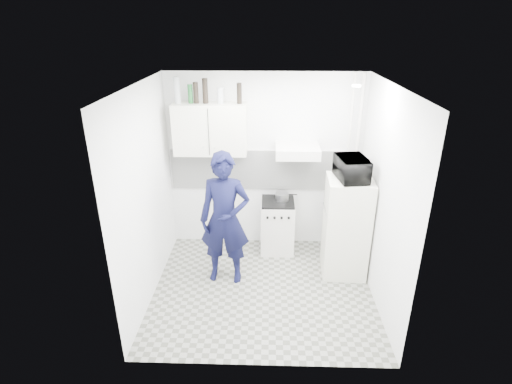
{
  "coord_description": "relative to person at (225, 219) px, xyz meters",
  "views": [
    {
      "loc": [
        0.04,
        -4.27,
        3.24
      ],
      "look_at": [
        -0.1,
        0.3,
        1.25
      ],
      "focal_mm": 28.0,
      "sensor_mm": 36.0,
      "label": 1
    }
  ],
  "objects": [
    {
      "name": "stove",
      "position": [
        0.69,
        0.75,
        -0.5
      ],
      "size": [
        0.49,
        0.49,
        0.78
      ],
      "primitive_type": "cube",
      "color": "silver",
      "rests_on": "floor"
    },
    {
      "name": "bottle_c",
      "position": [
        -0.43,
        0.83,
        1.45
      ],
      "size": [
        0.07,
        0.07,
        0.28
      ],
      "primitive_type": "cylinder",
      "color": "black",
      "rests_on": "upper_cabinet"
    },
    {
      "name": "saucepan",
      "position": [
        0.75,
        0.79,
        -0.02
      ],
      "size": [
        0.19,
        0.19,
        0.11
      ],
      "primitive_type": "cylinder",
      "color": "silver",
      "rests_on": "stove_top"
    },
    {
      "name": "bottle_a",
      "position": [
        -0.68,
        0.83,
        1.48
      ],
      "size": [
        0.08,
        0.08,
        0.34
      ],
      "primitive_type": "cylinder",
      "color": "#B2B7BC",
      "rests_on": "upper_cabinet"
    },
    {
      "name": "ceiling_spot_fixture",
      "position": [
        1.49,
        -0.05,
        1.68
      ],
      "size": [
        0.1,
        0.1,
        0.02
      ],
      "primitive_type": "cylinder",
      "color": "white",
      "rests_on": "ceiling"
    },
    {
      "name": "bottle_d",
      "position": [
        -0.3,
        0.83,
        1.48
      ],
      "size": [
        0.07,
        0.07,
        0.33
      ],
      "primitive_type": "cylinder",
      "color": "black",
      "rests_on": "upper_cabinet"
    },
    {
      "name": "pipe_a",
      "position": [
        1.79,
        0.92,
        0.41
      ],
      "size": [
        0.05,
        0.05,
        2.6
      ],
      "primitive_type": "cylinder",
      "color": "silver",
      "rests_on": "floor"
    },
    {
      "name": "stove_top",
      "position": [
        0.69,
        0.75,
        -0.09
      ],
      "size": [
        0.47,
        0.47,
        0.03
      ],
      "primitive_type": "cube",
      "color": "black",
      "rests_on": "stove"
    },
    {
      "name": "person",
      "position": [
        0.0,
        0.0,
        0.0
      ],
      "size": [
        0.67,
        0.46,
        1.78
      ],
      "primitive_type": "imported",
      "rotation": [
        0.0,
        0.0,
        -0.06
      ],
      "color": "black",
      "rests_on": "floor"
    },
    {
      "name": "bottle_b",
      "position": [
        -0.5,
        0.83,
        1.44
      ],
      "size": [
        0.06,
        0.06,
        0.25
      ],
      "primitive_type": "cylinder",
      "color": "#144C1E",
      "rests_on": "upper_cabinet"
    },
    {
      "name": "canister_a",
      "position": [
        -0.1,
        0.83,
        1.42
      ],
      "size": [
        0.09,
        0.09,
        0.21
      ],
      "primitive_type": "cylinder",
      "color": "#B2B7BC",
      "rests_on": "upper_cabinet"
    },
    {
      "name": "bottle_e",
      "position": [
        0.15,
        0.83,
        1.45
      ],
      "size": [
        0.07,
        0.07,
        0.27
      ],
      "primitive_type": "cylinder",
      "color": "black",
      "rests_on": "upper_cabinet"
    },
    {
      "name": "range_hood",
      "position": [
        0.94,
        0.75,
        0.68
      ],
      "size": [
        0.6,
        0.5,
        0.14
      ],
      "primitive_type": "cube",
      "color": "silver",
      "rests_on": "wall_back"
    },
    {
      "name": "ceiling",
      "position": [
        0.49,
        -0.25,
        1.71
      ],
      "size": [
        2.8,
        2.8,
        0.0
      ],
      "primitive_type": "plane",
      "color": "white",
      "rests_on": "wall_back"
    },
    {
      "name": "fridge",
      "position": [
        1.59,
        0.21,
        -0.2
      ],
      "size": [
        0.59,
        0.59,
        1.38
      ],
      "primitive_type": "cube",
      "rotation": [
        0.0,
        0.0,
        -0.04
      ],
      "color": "silver",
      "rests_on": "floor"
    },
    {
      "name": "floor",
      "position": [
        0.49,
        -0.25,
        -0.89
      ],
      "size": [
        2.8,
        2.8,
        0.0
      ],
      "primitive_type": "plane",
      "color": "gray",
      "rests_on": "ground"
    },
    {
      "name": "wall_back",
      "position": [
        0.49,
        1.0,
        0.41
      ],
      "size": [
        2.8,
        0.0,
        2.8
      ],
      "primitive_type": "plane",
      "rotation": [
        1.57,
        0.0,
        0.0
      ],
      "color": "white",
      "rests_on": "floor"
    },
    {
      "name": "wall_right",
      "position": [
        1.89,
        -0.25,
        0.41
      ],
      "size": [
        0.0,
        2.6,
        2.6
      ],
      "primitive_type": "plane",
      "rotation": [
        1.57,
        0.0,
        -1.57
      ],
      "color": "white",
      "rests_on": "floor"
    },
    {
      "name": "wall_left",
      "position": [
        -0.91,
        -0.25,
        0.41
      ],
      "size": [
        0.0,
        2.6,
        2.6
      ],
      "primitive_type": "plane",
      "rotation": [
        1.57,
        0.0,
        1.57
      ],
      "color": "white",
      "rests_on": "floor"
    },
    {
      "name": "upper_cabinet",
      "position": [
        -0.26,
        0.83,
        0.96
      ],
      "size": [
        1.0,
        0.35,
        0.7
      ],
      "primitive_type": "cube",
      "color": "silver",
      "rests_on": "wall_back"
    },
    {
      "name": "microwave",
      "position": [
        1.59,
        0.21,
        0.63
      ],
      "size": [
        0.56,
        0.42,
        0.29
      ],
      "primitive_type": "imported",
      "rotation": [
        0.0,
        0.0,
        1.72
      ],
      "color": "black",
      "rests_on": "fridge"
    },
    {
      "name": "pipe_b",
      "position": [
        1.67,
        0.92,
        0.41
      ],
      "size": [
        0.04,
        0.04,
        2.6
      ],
      "primitive_type": "cylinder",
      "color": "silver",
      "rests_on": "floor"
    },
    {
      "name": "backsplash",
      "position": [
        0.49,
        0.99,
        0.31
      ],
      "size": [
        2.74,
        0.03,
        0.6
      ],
      "primitive_type": "cube",
      "color": "white",
      "rests_on": "wall_back"
    }
  ]
}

